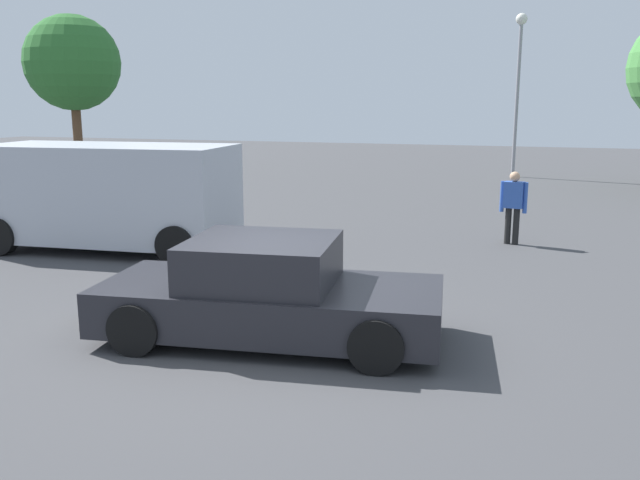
# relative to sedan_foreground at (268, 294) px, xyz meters

# --- Properties ---
(ground_plane) EXTENTS (80.00, 80.00, 0.00)m
(ground_plane) POSITION_rel_sedan_foreground_xyz_m (0.05, -0.17, -0.59)
(ground_plane) COLOR #424244
(sedan_foreground) EXTENTS (4.50, 2.36, 1.30)m
(sedan_foreground) POSITION_rel_sedan_foreground_xyz_m (0.00, 0.00, 0.00)
(sedan_foreground) COLOR #232328
(sedan_foreground) RESTS_ON ground_plane
(dog) EXTENTS (0.49, 0.52, 0.43)m
(dog) POSITION_rel_sedan_foreground_xyz_m (-2.58, -0.20, -0.32)
(dog) COLOR beige
(dog) RESTS_ON ground_plane
(van_white) EXTENTS (5.16, 2.64, 2.14)m
(van_white) POSITION_rel_sedan_foreground_xyz_m (-5.12, 3.87, 0.56)
(van_white) COLOR #B2B7C1
(van_white) RESTS_ON ground_plane
(pedestrian) EXTENTS (0.56, 0.30, 1.55)m
(pedestrian) POSITION_rel_sedan_foreground_xyz_m (2.67, 7.00, 0.32)
(pedestrian) COLOR black
(pedestrian) RESTS_ON ground_plane
(light_post_near) EXTENTS (0.44, 0.44, 6.33)m
(light_post_near) POSITION_rel_sedan_foreground_xyz_m (2.08, 20.50, 3.71)
(light_post_near) COLOR gray
(light_post_near) RESTS_ON ground_plane
(tree_back_center) EXTENTS (3.77, 3.77, 6.39)m
(tree_back_center) POSITION_rel_sedan_foreground_xyz_m (-14.87, 15.40, 3.88)
(tree_back_center) COLOR brown
(tree_back_center) RESTS_ON ground_plane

